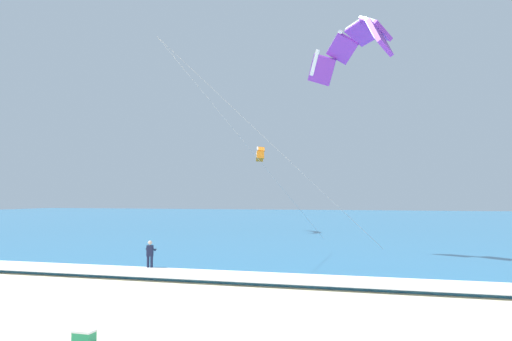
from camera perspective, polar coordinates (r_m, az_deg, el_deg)
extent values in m
cube|color=teal|center=(82.46, 5.91, -5.93)|extent=(200.00, 120.00, 0.20)
cube|color=white|center=(26.36, -16.26, -11.48)|extent=(200.00, 2.91, 0.04)
ellipsoid|color=#E04C38|center=(26.96, -12.67, -11.76)|extent=(0.72, 1.46, 0.05)
cube|color=black|center=(27.17, -12.42, -11.60)|extent=(0.17, 0.09, 0.04)
cube|color=black|center=(26.74, -12.92, -11.73)|extent=(0.17, 0.09, 0.04)
cylinder|color=#191E38|center=(26.93, -12.87, -10.92)|extent=(0.14, 0.14, 0.84)
cylinder|color=#191E38|center=(26.88, -12.45, -10.94)|extent=(0.14, 0.14, 0.84)
cube|color=#191E38|center=(26.82, -12.64, -9.41)|extent=(0.37, 0.27, 0.60)
sphere|color=beige|center=(26.77, -12.63, -8.47)|extent=(0.22, 0.22, 0.22)
cylinder|color=#191E38|center=(27.01, -12.91, -9.25)|extent=(0.19, 0.51, 0.22)
cylinder|color=#191E38|center=(26.92, -12.17, -9.28)|extent=(0.19, 0.51, 0.22)
cylinder|color=black|center=(27.17, -12.41, -9.22)|extent=(0.55, 0.15, 0.04)
cube|color=#3F3F42|center=(26.96, -12.57, -9.84)|extent=(0.13, 0.10, 0.10)
cube|color=purple|center=(28.91, 14.66, 15.23)|extent=(1.54, 2.35, 2.25)
cube|color=white|center=(28.78, 13.69, 16.28)|extent=(0.86, 1.15, 1.70)
cube|color=purple|center=(30.95, 14.19, 16.24)|extent=(2.03, 2.54, 1.89)
cube|color=white|center=(30.83, 13.27, 17.23)|extent=(1.19, 1.55, 1.12)
cube|color=purple|center=(32.87, 12.58, 15.81)|extent=(2.33, 2.46, 1.11)
cube|color=white|center=(32.76, 11.70, 16.74)|extent=(1.31, 1.72, 0.29)
cube|color=purple|center=(34.29, 10.34, 14.24)|extent=(2.38, 2.01, 1.89)
cube|color=white|center=(34.18, 9.48, 15.12)|extent=(1.19, 1.55, 1.12)
cube|color=purple|center=(34.97, 7.92, 11.90)|extent=(2.17, 1.30, 2.25)
cube|color=white|center=(34.86, 7.08, 12.74)|extent=(0.86, 1.07, 1.70)
cylinder|color=#B2B2B7|center=(26.63, 1.56, 3.50)|extent=(12.19, 3.56, 11.98)
cylinder|color=#B2B2B7|center=(30.06, -0.86, 2.73)|extent=(8.10, 9.60, 11.98)
cube|color=orange|center=(51.97, 0.53, 1.90)|extent=(0.97, 0.95, 0.95)
cube|color=white|center=(51.97, 0.13, 1.98)|extent=(0.31, 0.64, 0.84)
cube|color=orange|center=(52.85, 0.58, 2.59)|extent=(1.06, 1.18, 0.65)
cube|color=white|center=(52.85, 0.19, 2.67)|extent=(0.38, 0.89, 0.53)
cube|color=orange|center=(53.92, 0.58, 2.74)|extent=(1.08, 1.20, 0.21)
cube|color=white|center=(53.92, 0.19, 2.83)|extent=(0.40, 0.96, 0.10)
cube|color=orange|center=(54.94, 0.53, 2.36)|extent=(1.05, 1.11, 0.65)
cube|color=white|center=(54.94, 0.15, 2.44)|extent=(0.37, 0.89, 0.53)
cube|color=orange|center=(55.69, 0.43, 1.56)|extent=(0.98, 0.83, 0.95)
cube|color=white|center=(55.69, 0.06, 1.63)|extent=(0.30, 0.63, 0.84)
cube|color=#238E5B|center=(14.69, -19.99, -18.44)|extent=(0.56, 0.36, 0.34)
cube|color=white|center=(14.64, -19.97, -17.69)|extent=(0.58, 0.38, 0.06)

